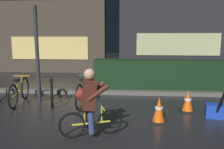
# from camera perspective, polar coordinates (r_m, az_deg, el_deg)

# --- Properties ---
(ground_plane) EXTENTS (40.00, 40.00, 0.00)m
(ground_plane) POSITION_cam_1_polar(r_m,az_deg,el_deg) (5.17, -2.77, -10.98)
(ground_plane) COLOR black
(sidewalk_curb) EXTENTS (12.00, 0.24, 0.12)m
(sidewalk_curb) POSITION_cam_1_polar(r_m,az_deg,el_deg) (7.24, -0.60, -4.44)
(sidewalk_curb) COLOR #56544F
(sidewalk_curb) RESTS_ON ground
(hedge_row) EXTENTS (4.80, 0.70, 1.01)m
(hedge_row) POSITION_cam_1_polar(r_m,az_deg,el_deg) (8.10, 12.76, 0.03)
(hedge_row) COLOR black
(hedge_row) RESTS_ON ground
(storefront_left) EXTENTS (5.46, 0.54, 3.50)m
(storefront_left) POSITION_cam_1_polar(r_m,az_deg,el_deg) (11.96, -14.97, 8.91)
(storefront_left) COLOR #42382D
(storefront_left) RESTS_ON ground
(storefront_right) EXTENTS (5.88, 0.54, 4.71)m
(storefront_right) POSITION_cam_1_polar(r_m,az_deg,el_deg) (12.25, 16.07, 11.69)
(storefront_right) COLOR #262328
(storefront_right) RESTS_ON ground
(street_post) EXTENTS (0.10, 0.10, 2.60)m
(street_post) POSITION_cam_1_polar(r_m,az_deg,el_deg) (6.52, -18.11, 4.60)
(street_post) COLOR #2D2D33
(street_post) RESTS_ON ground
(parked_bike_left_mid) EXTENTS (0.46, 1.57, 0.73)m
(parked_bike_left_mid) POSITION_cam_1_polar(r_m,az_deg,el_deg) (6.69, -22.05, -3.95)
(parked_bike_left_mid) COLOR black
(parked_bike_left_mid) RESTS_ON ground
(parked_bike_center_left) EXTENTS (0.56, 1.45, 0.70)m
(parked_bike_center_left) POSITION_cam_1_polar(r_m,az_deg,el_deg) (6.47, -14.77, -4.09)
(parked_bike_center_left) COLOR black
(parked_bike_center_left) RESTS_ON ground
(parked_bike_center_right) EXTENTS (0.46, 1.64, 0.76)m
(parked_bike_center_right) POSITION_cam_1_polar(r_m,az_deg,el_deg) (6.17, -6.87, -4.28)
(parked_bike_center_right) COLOR black
(parked_bike_center_right) RESTS_ON ground
(traffic_cone_near) EXTENTS (0.36, 0.36, 0.55)m
(traffic_cone_near) POSITION_cam_1_polar(r_m,az_deg,el_deg) (4.99, 11.61, -8.74)
(traffic_cone_near) COLOR black
(traffic_cone_near) RESTS_ON ground
(traffic_cone_far) EXTENTS (0.36, 0.36, 0.52)m
(traffic_cone_far) POSITION_cam_1_polar(r_m,az_deg,el_deg) (5.87, 18.37, -6.40)
(traffic_cone_far) COLOR black
(traffic_cone_far) RESTS_ON ground
(blue_crate) EXTENTS (0.50, 0.41, 0.30)m
(blue_crate) POSITION_cam_1_polar(r_m,az_deg,el_deg) (5.71, 24.46, -8.25)
(blue_crate) COLOR #193DB7
(blue_crate) RESTS_ON ground
(cyclist) EXTENTS (1.13, 0.51, 1.25)m
(cyclist) POSITION_cam_1_polar(r_m,az_deg,el_deg) (4.18, -5.68, -6.94)
(cyclist) COLOR black
(cyclist) RESTS_ON ground
(closed_umbrella) EXTENTS (0.09, 0.44, 0.78)m
(closed_umbrella) POSITION_cam_1_polar(r_m,az_deg,el_deg) (5.41, 25.33, -6.64)
(closed_umbrella) COLOR black
(closed_umbrella) RESTS_ON ground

